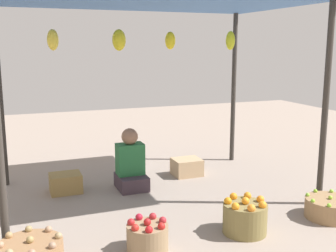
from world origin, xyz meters
name	(u,v)px	position (x,y,z in m)	size (l,w,h in m)	color
ground_plane	(153,193)	(0.00, 0.00, 0.00)	(14.00, 14.00, 0.00)	gray
market_stall_structure	(151,14)	(0.00, 0.01, 2.16)	(3.68, 2.32, 2.33)	#38332D
vendor_person	(131,166)	(-0.19, 0.30, 0.30)	(0.36, 0.44, 0.78)	#42333D
basket_red_apples	(147,237)	(-0.52, -1.36, 0.13)	(0.37, 0.37, 0.30)	#937856
basket_oranges	(245,217)	(0.48, -1.36, 0.16)	(0.43, 0.43, 0.37)	olive
basket_limes	(330,208)	(1.52, -1.37, 0.10)	(0.51, 0.51, 0.25)	#99754E
wooden_crate_near_vendor	(66,183)	(-1.00, 0.44, 0.12)	(0.38, 0.31, 0.24)	olive
wooden_crate_stacked_rear	(187,167)	(0.70, 0.53, 0.12)	(0.39, 0.33, 0.24)	tan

